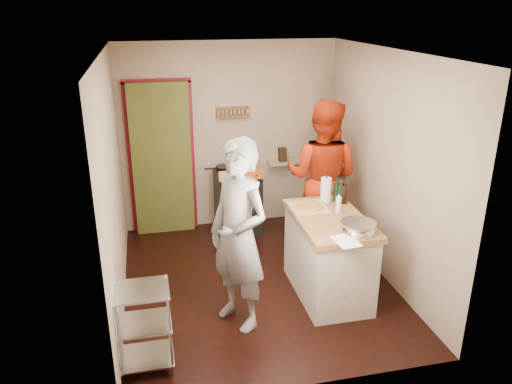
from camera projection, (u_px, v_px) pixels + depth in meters
floor at (257, 281)px, 5.84m from camera, size 3.50×3.50×0.00m
back_wall at (184, 150)px, 6.93m from camera, size 3.00×0.44×2.60m
left_wall at (113, 187)px, 5.07m from camera, size 0.04×3.50×2.60m
right_wall at (385, 167)px, 5.68m from camera, size 0.04×3.50×2.60m
ceiling at (257, 51)px, 4.91m from camera, size 3.00×3.50×0.02m
stove at (238, 201)px, 6.98m from camera, size 0.60×0.63×1.00m
wire_shelving at (143, 324)px, 4.32m from camera, size 0.48×0.40×0.80m
island at (329, 254)px, 5.44m from camera, size 0.72×1.35×1.23m
person_stripe at (239, 236)px, 4.77m from camera, size 0.76×0.84×1.92m
person_red at (322, 177)px, 6.31m from camera, size 1.21×1.16×1.97m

